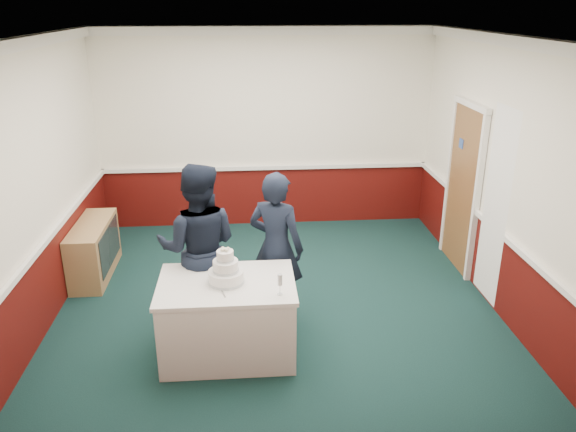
{
  "coord_description": "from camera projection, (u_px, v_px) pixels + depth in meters",
  "views": [
    {
      "loc": [
        -0.32,
        -5.86,
        3.31
      ],
      "look_at": [
        0.13,
        -0.1,
        1.1
      ],
      "focal_mm": 35.0,
      "sensor_mm": 36.0,
      "label": 1
    }
  ],
  "objects": [
    {
      "name": "ground",
      "position": [
        276.0,
        300.0,
        6.67
      ],
      "size": [
        5.0,
        5.0,
        0.0
      ],
      "primitive_type": "plane",
      "color": "#143131",
      "rests_on": "ground"
    },
    {
      "name": "room_shell",
      "position": [
        278.0,
        125.0,
        6.54
      ],
      "size": [
        5.0,
        5.0,
        3.0
      ],
      "color": "white",
      "rests_on": "ground"
    },
    {
      "name": "sideboard",
      "position": [
        94.0,
        250.0,
        7.16
      ],
      "size": [
        0.41,
        1.2,
        0.7
      ],
      "color": "tan",
      "rests_on": "ground"
    },
    {
      "name": "cake_table",
      "position": [
        228.0,
        317.0,
        5.53
      ],
      "size": [
        1.32,
        0.92,
        0.79
      ],
      "color": "white",
      "rests_on": "ground"
    },
    {
      "name": "wedding_cake",
      "position": [
        226.0,
        272.0,
        5.35
      ],
      "size": [
        0.35,
        0.35,
        0.36
      ],
      "color": "white",
      "rests_on": "cake_table"
    },
    {
      "name": "cake_knife",
      "position": [
        223.0,
        292.0,
        5.2
      ],
      "size": [
        0.07,
        0.22,
        0.0
      ],
      "primitive_type": "cube",
      "rotation": [
        0.0,
        0.0,
        0.27
      ],
      "color": "silver",
      "rests_on": "cake_table"
    },
    {
      "name": "champagne_flute",
      "position": [
        280.0,
        281.0,
        5.12
      ],
      "size": [
        0.05,
        0.05,
        0.21
      ],
      "color": "silver",
      "rests_on": "cake_table"
    },
    {
      "name": "person_man",
      "position": [
        199.0,
        247.0,
        5.86
      ],
      "size": [
        0.93,
        0.76,
        1.82
      ],
      "primitive_type": "imported",
      "rotation": [
        0.0,
        0.0,
        3.06
      ],
      "color": "black",
      "rests_on": "ground"
    },
    {
      "name": "person_woman",
      "position": [
        276.0,
        248.0,
        6.01
      ],
      "size": [
        0.73,
        0.64,
        1.69
      ],
      "primitive_type": "imported",
      "rotation": [
        0.0,
        0.0,
        2.67
      ],
      "color": "black",
      "rests_on": "ground"
    }
  ]
}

